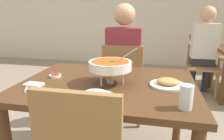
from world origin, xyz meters
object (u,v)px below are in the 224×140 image
object	(u,v)px
curry_bowl	(110,66)
appetizer_plate	(168,83)
diner_main	(124,58)
rice_plate	(95,96)
chair_diner_main	(124,79)
chair_bg_right	(202,61)
drink_glass	(186,98)
sauce_dish	(55,76)
dining_table_main	(108,95)
patron_bg_right	(204,46)

from	to	relation	value
curry_bowl	appetizer_plate	xyz separation A→B (m)	(0.40, 0.02, -0.11)
diner_main	rice_plate	bearing A→B (deg)	-90.15
diner_main	appetizer_plate	bearing A→B (deg)	-61.92
chair_diner_main	chair_bg_right	bearing A→B (deg)	48.11
appetizer_plate	chair_bg_right	distance (m)	2.01
rice_plate	drink_glass	xyz separation A→B (m)	(0.50, -0.02, 0.04)
chair_bg_right	drink_glass	bearing A→B (deg)	-103.38
chair_diner_main	sauce_dish	size ratio (longest dim) A/B	10.00
dining_table_main	sauce_dish	bearing A→B (deg)	175.55
dining_table_main	appetizer_plate	size ratio (longest dim) A/B	5.17
drink_glass	diner_main	bearing A→B (deg)	113.76
diner_main	patron_bg_right	xyz separation A→B (m)	(1.02, 1.09, 0.00)
appetizer_plate	drink_glass	bearing A→B (deg)	-77.46
rice_plate	appetizer_plate	xyz separation A→B (m)	(0.42, 0.32, 0.00)
dining_table_main	patron_bg_right	world-z (taller)	patron_bg_right
drink_glass	dining_table_main	bearing A→B (deg)	146.14
drink_glass	chair_bg_right	world-z (taller)	chair_bg_right
drink_glass	rice_plate	bearing A→B (deg)	177.86
dining_table_main	chair_diner_main	distance (m)	0.77
dining_table_main	chair_diner_main	xyz separation A→B (m)	(-0.00, 0.76, -0.12)
chair_diner_main	curry_bowl	size ratio (longest dim) A/B	2.71
appetizer_plate	patron_bg_right	size ratio (longest dim) A/B	0.18
rice_plate	drink_glass	size ratio (longest dim) A/B	1.85
patron_bg_right	drink_glass	bearing A→B (deg)	-103.35
chair_bg_right	diner_main	bearing A→B (deg)	-132.72
dining_table_main	rice_plate	distance (m)	0.34
diner_main	chair_bg_right	xyz separation A→B (m)	(1.03, 1.11, -0.24)
chair_bg_right	patron_bg_right	bearing A→B (deg)	-106.51
dining_table_main	drink_glass	xyz separation A→B (m)	(0.49, -0.33, 0.16)
curry_bowl	drink_glass	world-z (taller)	curry_bowl
dining_table_main	diner_main	size ratio (longest dim) A/B	0.95
curry_bowl	rice_plate	world-z (taller)	curry_bowl
sauce_dish	chair_bg_right	distance (m)	2.38
dining_table_main	patron_bg_right	xyz separation A→B (m)	(1.02, 1.88, 0.11)
chair_bg_right	sauce_dish	bearing A→B (deg)	-127.85
appetizer_plate	patron_bg_right	xyz separation A→B (m)	(0.60, 1.88, -0.01)
diner_main	chair_bg_right	bearing A→B (deg)	47.28
chair_diner_main	rice_plate	bearing A→B (deg)	-90.16
chair_bg_right	dining_table_main	bearing A→B (deg)	-118.33
appetizer_plate	patron_bg_right	world-z (taller)	patron_bg_right
diner_main	rice_plate	size ratio (longest dim) A/B	5.46
curry_bowl	patron_bg_right	size ratio (longest dim) A/B	0.25
drink_glass	chair_bg_right	xyz separation A→B (m)	(0.53, 2.24, -0.28)
curry_bowl	rice_plate	bearing A→B (deg)	-95.06
dining_table_main	chair_diner_main	size ratio (longest dim) A/B	1.38
patron_bg_right	diner_main	bearing A→B (deg)	-133.10
chair_bg_right	patron_bg_right	world-z (taller)	patron_bg_right
chair_diner_main	chair_bg_right	size ratio (longest dim) A/B	1.00
chair_bg_right	patron_bg_right	size ratio (longest dim) A/B	0.69
dining_table_main	chair_bg_right	world-z (taller)	chair_bg_right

